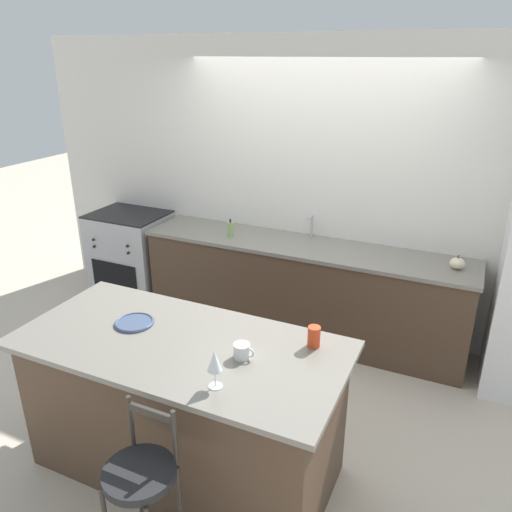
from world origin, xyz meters
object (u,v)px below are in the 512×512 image
(wine_glass, at_px, (215,362))
(soap_bottle, at_px, (230,229))
(oven_range, at_px, (132,255))
(coffee_mug, at_px, (242,351))
(pumpkin_decoration, at_px, (457,263))
(bar_stool_near, at_px, (142,490))
(tumbler_cup, at_px, (314,337))
(dinner_plate, at_px, (134,322))

(wine_glass, height_order, soap_bottle, wine_glass)
(wine_glass, bearing_deg, oven_range, 136.03)
(oven_range, bearing_deg, wine_glass, -43.97)
(coffee_mug, xyz_separation_m, pumpkin_decoration, (0.99, 1.90, -0.03))
(coffee_mug, height_order, pumpkin_decoration, coffee_mug)
(wine_glass, bearing_deg, bar_stool_near, -115.90)
(bar_stool_near, distance_m, pumpkin_decoration, 2.89)
(soap_bottle, bearing_deg, pumpkin_decoration, 2.02)
(bar_stool_near, height_order, soap_bottle, soap_bottle)
(tumbler_cup, xyz_separation_m, pumpkin_decoration, (0.67, 1.63, -0.05))
(wine_glass, xyz_separation_m, tumbler_cup, (0.33, 0.57, -0.09))
(wine_glass, height_order, coffee_mug, wine_glass)
(bar_stool_near, relative_size, pumpkin_decoration, 8.30)
(pumpkin_decoration, xyz_separation_m, soap_bottle, (-2.02, -0.07, 0.02))
(oven_range, relative_size, bar_stool_near, 0.97)
(dinner_plate, distance_m, soap_bottle, 1.80)
(oven_range, bearing_deg, pumpkin_decoration, 0.10)
(wine_glass, bearing_deg, coffee_mug, 88.13)
(coffee_mug, relative_size, tumbler_cup, 0.98)
(oven_range, relative_size, tumbler_cup, 7.52)
(tumbler_cup, bearing_deg, soap_bottle, 130.98)
(wine_glass, bearing_deg, soap_bottle, 115.53)
(pumpkin_decoration, distance_m, soap_bottle, 2.02)
(pumpkin_decoration, bearing_deg, dinner_plate, -133.84)
(dinner_plate, xyz_separation_m, wine_glass, (0.77, -0.35, 0.14))
(dinner_plate, distance_m, tumbler_cup, 1.13)
(oven_range, relative_size, soap_bottle, 5.74)
(wine_glass, xyz_separation_m, pumpkin_decoration, (1.00, 2.20, -0.14))
(oven_range, distance_m, bar_stool_near, 3.32)
(dinner_plate, height_order, coffee_mug, coffee_mug)
(oven_range, height_order, pumpkin_decoration, pumpkin_decoration)
(bar_stool_near, relative_size, wine_glass, 4.65)
(coffee_mug, bearing_deg, soap_bottle, 119.20)
(oven_range, distance_m, wine_glass, 3.22)
(bar_stool_near, relative_size, dinner_plate, 3.96)
(tumbler_cup, bearing_deg, dinner_plate, -168.56)
(bar_stool_near, height_order, tumbler_cup, tumbler_cup)
(soap_bottle, bearing_deg, bar_stool_near, -72.09)
(oven_range, height_order, wine_glass, wine_glass)
(coffee_mug, bearing_deg, bar_stool_near, -106.50)
(wine_glass, distance_m, pumpkin_decoration, 2.42)
(bar_stool_near, bearing_deg, dinner_plate, 127.49)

